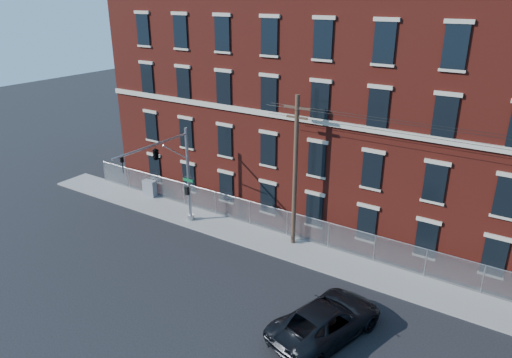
{
  "coord_description": "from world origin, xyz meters",
  "views": [
    {
      "loc": [
        15.04,
        -18.97,
        15.71
      ],
      "look_at": [
        0.09,
        4.0,
        4.83
      ],
      "focal_mm": 32.89,
      "sensor_mm": 36.0,
      "label": 1
    }
  ],
  "objects_px": {
    "utility_pole_near": "(295,170)",
    "utility_cabinet": "(150,188)",
    "traffic_signal_mast": "(164,161)",
    "pickup_truck": "(326,320)"
  },
  "relations": [
    {
      "from": "utility_pole_near",
      "to": "utility_cabinet",
      "type": "bearing_deg",
      "value": 178.32
    },
    {
      "from": "utility_cabinet",
      "to": "traffic_signal_mast",
      "type": "bearing_deg",
      "value": -39.1
    },
    {
      "from": "pickup_truck",
      "to": "utility_cabinet",
      "type": "xyz_separation_m",
      "value": [
        -19.35,
        7.41,
        -0.07
      ]
    },
    {
      "from": "traffic_signal_mast",
      "to": "utility_pole_near",
      "type": "xyz_separation_m",
      "value": [
        8.0,
        3.42,
        -0.05
      ]
    },
    {
      "from": "traffic_signal_mast",
      "to": "utility_cabinet",
      "type": "relative_size",
      "value": 5.16
    },
    {
      "from": "utility_pole_near",
      "to": "utility_cabinet",
      "type": "relative_size",
      "value": 7.37
    },
    {
      "from": "utility_pole_near",
      "to": "traffic_signal_mast",
      "type": "bearing_deg",
      "value": -156.86
    },
    {
      "from": "traffic_signal_mast",
      "to": "pickup_truck",
      "type": "relative_size",
      "value": 1.12
    },
    {
      "from": "traffic_signal_mast",
      "to": "utility_cabinet",
      "type": "height_order",
      "value": "traffic_signal_mast"
    },
    {
      "from": "pickup_truck",
      "to": "utility_cabinet",
      "type": "relative_size",
      "value": 4.63
    }
  ]
}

